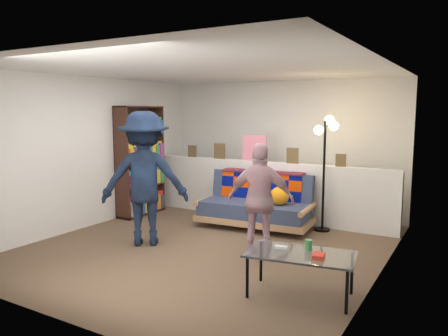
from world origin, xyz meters
name	(u,v)px	position (x,y,z in m)	size (l,w,h in m)	color
ground	(209,246)	(0.00, 0.00, 0.00)	(5.00, 5.00, 0.00)	brown
room_shell	(227,124)	(0.00, 0.47, 1.67)	(4.60, 5.05, 2.45)	silver
half_wall_ledge	(265,190)	(0.00, 1.80, 0.50)	(4.45, 0.15, 1.00)	silver
ledge_decor	(253,151)	(-0.23, 1.78, 1.18)	(2.97, 0.02, 0.45)	brown
futon_sofa	(257,205)	(0.12, 1.25, 0.36)	(1.88, 1.02, 0.78)	#AC7D53
bookshelf	(140,164)	(-2.08, 0.98, 0.91)	(0.32, 0.97, 1.95)	black
coffee_table	(301,256)	(1.67, -0.92, 0.42)	(1.15, 0.75, 0.56)	black
floor_lamp	(326,150)	(1.11, 1.60, 1.27)	(0.40, 0.32, 1.79)	black
person_left	(145,179)	(-0.84, -0.35, 0.93)	(1.20, 0.69, 1.86)	black
person_right	(261,200)	(0.77, 0.02, 0.73)	(0.86, 0.36, 1.46)	pink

